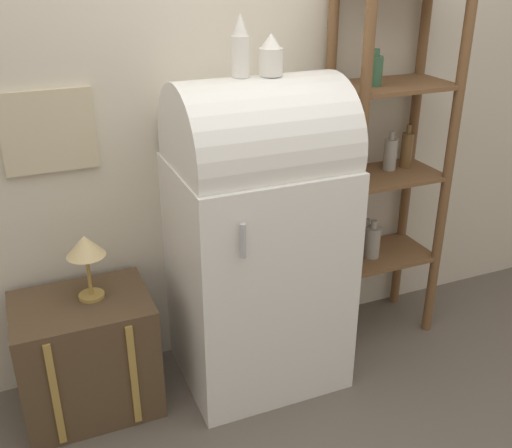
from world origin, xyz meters
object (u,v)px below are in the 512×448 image
object	(u,v)px
vase_left	(240,48)
desk_lamp	(86,250)
suitcase_trunk	(87,355)
vase_center	(271,56)
refrigerator	(258,234)

from	to	relation	value
vase_left	desk_lamp	bearing A→B (deg)	174.67
vase_left	desk_lamp	size ratio (longest dim) A/B	0.83
suitcase_trunk	vase_center	xyz separation A→B (m)	(0.86, -0.06, 1.26)
suitcase_trunk	desk_lamp	size ratio (longest dim) A/B	1.98
refrigerator	vase_center	size ratio (longest dim) A/B	8.78
suitcase_trunk	desk_lamp	world-z (taller)	desk_lamp
desk_lamp	suitcase_trunk	bearing A→B (deg)	-158.24
suitcase_trunk	vase_left	distance (m)	1.49
refrigerator	vase_center	distance (m)	0.78
suitcase_trunk	desk_lamp	distance (m)	0.51
refrigerator	vase_center	world-z (taller)	vase_center
refrigerator	vase_center	bearing A→B (deg)	-3.92
vase_left	vase_center	distance (m)	0.13
desk_lamp	vase_left	bearing A→B (deg)	-5.33
vase_center	refrigerator	bearing A→B (deg)	176.08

